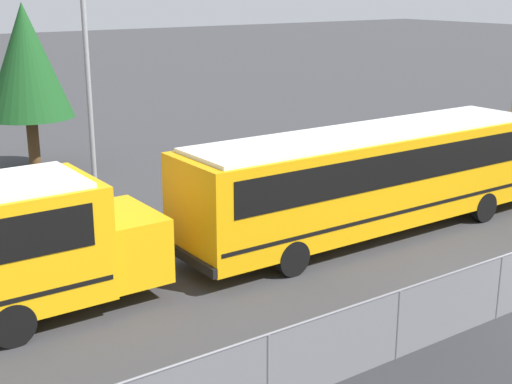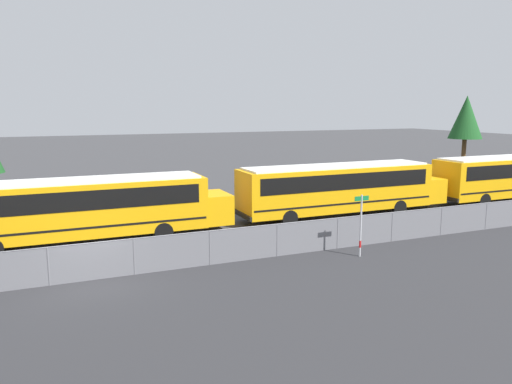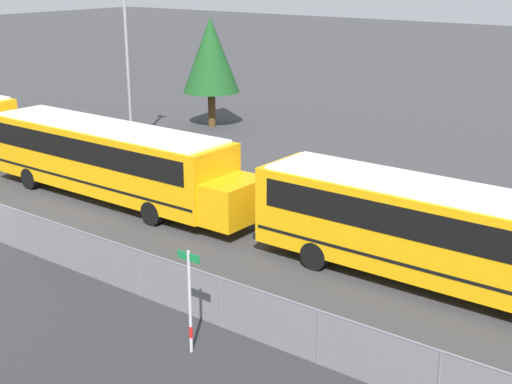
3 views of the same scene
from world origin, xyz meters
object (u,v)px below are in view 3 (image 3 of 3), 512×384
school_bus_3 (453,232)px  street_sign (190,299)px  light_pole (127,57)px  tree_0 (211,55)px  school_bus_2 (111,157)px

school_bus_3 → street_sign: size_ratio=4.93×
light_pole → tree_0: size_ratio=1.36×
street_sign → tree_0: (-16.26, 19.71, 2.72)m
school_bus_2 → light_pole: 9.19m
street_sign → light_pole: bearing=140.6°
street_sign → light_pole: (-16.38, 13.45, 3.23)m
school_bus_3 → school_bus_2: bearing=-179.0°
light_pole → school_bus_2: bearing=-48.1°
school_bus_2 → light_pole: (-5.84, 6.50, 2.87)m
school_bus_2 → tree_0: bearing=114.1°
school_bus_3 → light_pole: size_ratio=1.55×
school_bus_2 → street_sign: bearing=-33.4°
school_bus_3 → light_pole: bearing=162.7°
school_bus_2 → tree_0: size_ratio=2.10×
light_pole → tree_0: (0.13, 6.26, -0.51)m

